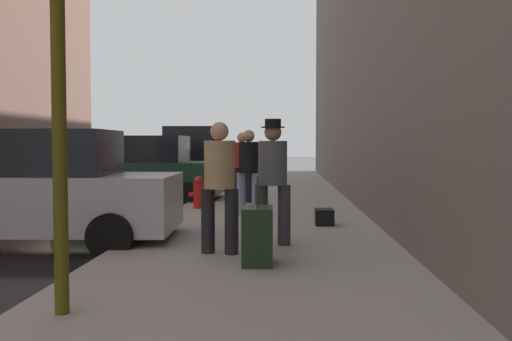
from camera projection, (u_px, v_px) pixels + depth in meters
The scene contains 12 objects.
sidewalk at pixel (264, 228), 10.20m from camera, with size 4.00×40.00×0.15m, color gray.
parked_silver_sedan at pixel (40, 192), 8.67m from camera, with size 4.26×2.18×1.79m.
parked_dark_green_sedan at pixel (143, 172), 15.02m from camera, with size 4.24×2.13×1.79m.
parked_black_suv at pixel (189, 158), 22.07m from camera, with size 4.66×2.19×2.25m.
fire_hydrant at pixel (198, 193), 12.66m from camera, with size 0.42×0.22×0.70m.
traffic_light at pixel (58, 0), 4.68m from camera, with size 0.32×0.32×3.60m.
pedestrian_in_tan_coat at pixel (220, 180), 7.38m from camera, with size 0.52×0.47×1.71m.
pedestrian_in_jeans at pixel (249, 168), 11.39m from camera, with size 0.53×0.50×1.71m.
pedestrian_with_beanie at pixel (273, 175), 8.00m from camera, with size 0.51×0.43×1.78m.
pedestrian_in_red_jacket at pixel (242, 163), 13.88m from camera, with size 0.52×0.46×1.71m.
rolling_suitcase at pixel (257, 236), 6.75m from camera, with size 0.38×0.57×1.04m.
duffel_bag at pixel (324, 217), 10.05m from camera, with size 0.32×0.44×0.28m.
Camera 1 is at (6.37, -10.14, 1.58)m, focal length 40.00 mm.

